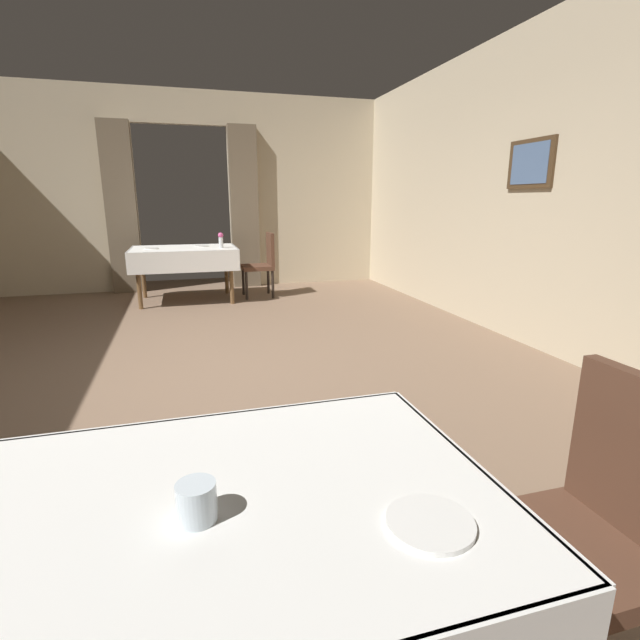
{
  "coord_description": "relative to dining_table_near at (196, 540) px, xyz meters",
  "views": [
    {
      "loc": [
        -0.05,
        -3.68,
        1.39
      ],
      "look_at": [
        1.06,
        0.16,
        0.36
      ],
      "focal_mm": 26.3,
      "sensor_mm": 36.0,
      "label": 1
    }
  ],
  "objects": [
    {
      "name": "ground",
      "position": [
        0.07,
        2.75,
        -0.66
      ],
      "size": [
        10.08,
        10.08,
        0.0
      ],
      "primitive_type": "plane",
      "color": "#7A604C"
    },
    {
      "name": "wall_right",
      "position": [
        3.27,
        2.75,
        0.85
      ],
      "size": [
        0.16,
        8.4,
        3.0
      ],
      "color": "beige",
      "rests_on": "ground"
    },
    {
      "name": "wall_back",
      "position": [
        0.07,
        6.93,
        0.86
      ],
      "size": [
        6.4,
        0.27,
        3.0
      ],
      "color": "beige",
      "rests_on": "ground"
    },
    {
      "name": "dining_table_near",
      "position": [
        0.0,
        0.0,
        0.0
      ],
      "size": [
        1.39,
        0.88,
        0.75
      ],
      "color": "brown",
      "rests_on": "ground"
    },
    {
      "name": "dining_table_mid",
      "position": [
        0.01,
        5.87,
        0.0
      ],
      "size": [
        1.43,
        1.0,
        0.75
      ],
      "color": "brown",
      "rests_on": "ground"
    },
    {
      "name": "chair_near_right",
      "position": [
        1.08,
        -0.06,
        -0.14
      ],
      "size": [
        0.44,
        0.44,
        0.93
      ],
      "color": "black",
      "rests_on": "ground"
    },
    {
      "name": "chair_mid_right",
      "position": [
        1.11,
        5.89,
        -0.14
      ],
      "size": [
        0.44,
        0.44,
        0.93
      ],
      "color": "black",
      "rests_on": "ground"
    },
    {
      "name": "glass_near_b",
      "position": [
        0.01,
        -0.06,
        0.14
      ],
      "size": [
        0.08,
        0.08,
        0.08
      ],
      "primitive_type": "cylinder",
      "color": "silver",
      "rests_on": "dining_table_near"
    },
    {
      "name": "plate_near_c",
      "position": [
        0.46,
        -0.21,
        0.1
      ],
      "size": [
        0.18,
        0.18,
        0.01
      ],
      "primitive_type": "cylinder",
      "color": "white",
      "rests_on": "dining_table_near"
    },
    {
      "name": "flower_vase_mid",
      "position": [
        0.51,
        5.69,
        0.21
      ],
      "size": [
        0.07,
        0.07,
        0.21
      ],
      "color": "silver",
      "rests_on": "dining_table_mid"
    },
    {
      "name": "plate_mid_b",
      "position": [
        -0.41,
        5.81,
        0.1
      ],
      "size": [
        0.19,
        0.19,
        0.01
      ],
      "primitive_type": "cylinder",
      "color": "white",
      "rests_on": "dining_table_mid"
    },
    {
      "name": "plate_mid_c",
      "position": [
        0.26,
        5.97,
        0.1
      ],
      "size": [
        0.2,
        0.2,
        0.01
      ],
      "primitive_type": "cylinder",
      "color": "white",
      "rests_on": "dining_table_mid"
    }
  ]
}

